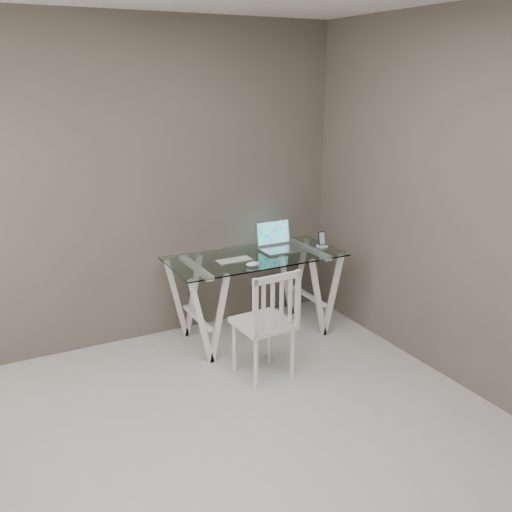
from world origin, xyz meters
The scene contains 7 objects.
room centered at (-0.06, 0.02, 1.72)m, with size 4.50×4.52×2.71m.
desk centered at (1.03, 1.80, 0.38)m, with size 1.50×0.70×0.75m.
chair centered at (0.77, 1.08, 0.48)m, with size 0.42×0.42×0.88m.
laptop centered at (1.30, 1.89, 0.81)m, with size 0.35×0.28×0.25m.
keyboard centered at (0.81, 1.76, 0.75)m, with size 0.31×0.13×0.01m, color silver.
mouse centered at (0.88, 1.56, 0.76)m, with size 0.12×0.07×0.04m, color white.
phone_dock centered at (1.69, 1.76, 0.78)m, with size 0.08×0.08×0.14m.
Camera 1 is at (-1.13, -2.33, 2.22)m, focal length 40.00 mm.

